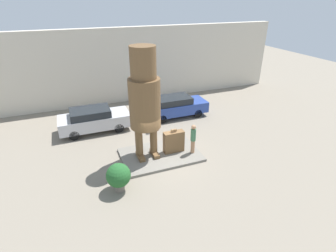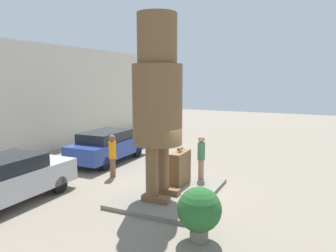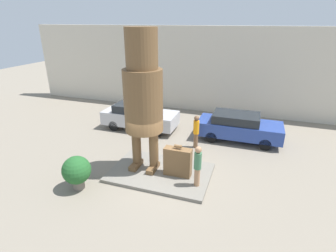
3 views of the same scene
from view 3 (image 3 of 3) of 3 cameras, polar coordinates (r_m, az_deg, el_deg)
name	(u,v)px [view 3 (image 3 of 3)]	position (r m, az deg, el deg)	size (l,w,h in m)	color
ground_plane	(160,174)	(11.76, -1.65, -10.37)	(60.00, 60.00, 0.00)	gray
pedestal	(160,172)	(11.72, -1.65, -10.08)	(4.33, 2.88, 0.14)	slate
building_backdrop	(206,70)	(19.26, 8.23, 11.94)	(28.00, 0.60, 5.96)	beige
statue_figure	(143,92)	(10.68, -5.46, 7.39)	(1.61, 1.61, 5.95)	brown
giant_suitcase	(178,162)	(11.13, 2.13, -7.78)	(1.16, 0.42, 1.42)	brown
tourist	(198,165)	(10.36, 6.46, -8.37)	(0.29, 0.29, 1.73)	#A87A56
parked_car_silver	(140,116)	(16.21, -6.21, 2.24)	(4.54, 1.87, 1.58)	#B7B7BC
parked_car_blue	(239,126)	(15.05, 15.12, -0.09)	(4.53, 1.82, 1.54)	#284293
planter_pot	(77,171)	(11.05, -19.27, -9.19)	(1.13, 1.13, 1.40)	#70665B
worker_hivis	(196,130)	(13.69, 6.15, -0.96)	(0.30, 0.30, 1.78)	brown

